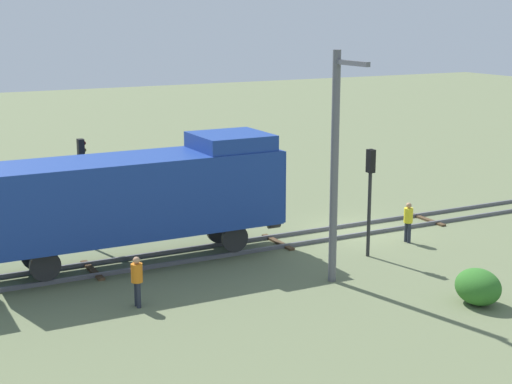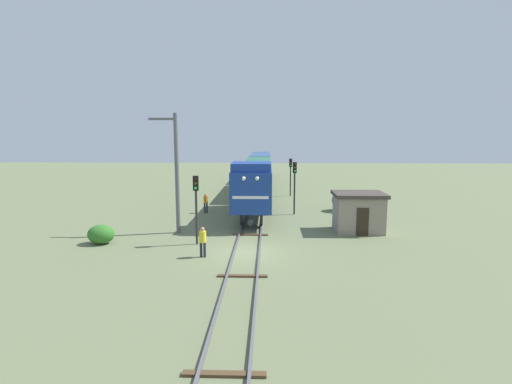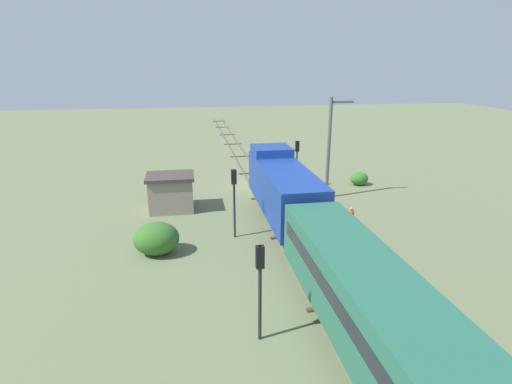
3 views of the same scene
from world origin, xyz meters
name	(u,v)px [view 3 (image 3 of 3)]	position (x,y,z in m)	size (l,w,h in m)	color
ground_plane	(257,185)	(0.00, 0.00, 0.00)	(141.87, 141.87, 0.00)	#66704C
railway_track	(257,184)	(0.00, 0.00, 0.07)	(2.40, 94.58, 0.16)	#595960
locomotive	(283,187)	(0.00, 9.75, 2.77)	(2.90, 11.60, 4.60)	navy
passenger_car_leading	(370,302)	(0.00, 23.09, 2.52)	(2.84, 14.00, 3.66)	#26604C
traffic_signal_near	(297,156)	(-3.20, 1.66, 2.96)	(0.32, 0.34, 4.26)	#262628
traffic_signal_mid	(234,191)	(3.40, 11.11, 3.07)	(0.32, 0.34, 4.44)	#262628
traffic_signal_far	(260,276)	(3.60, 21.18, 2.85)	(0.32, 0.34, 4.10)	#262628
worker_near_track	(281,171)	(-2.40, -0.92, 1.00)	(0.38, 0.38, 1.70)	#262B38
worker_by_signal	(351,217)	(-4.20, 11.53, 1.00)	(0.38, 0.38, 1.70)	#262B38
catenary_mast	(330,146)	(-5.06, 4.52, 4.33)	(1.94, 0.28, 8.16)	#595960
relay_hut	(171,192)	(7.50, 5.31, 1.39)	(3.50, 2.90, 2.74)	gray
bush_near	(359,179)	(-9.17, 1.57, 0.60)	(1.65, 1.35, 1.20)	#306F26
bush_mid	(156,239)	(8.14, 12.73, 0.96)	(2.63, 2.15, 1.91)	#356726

